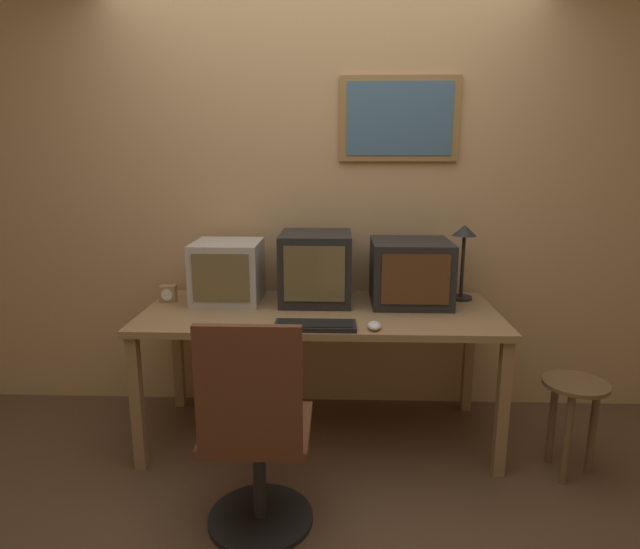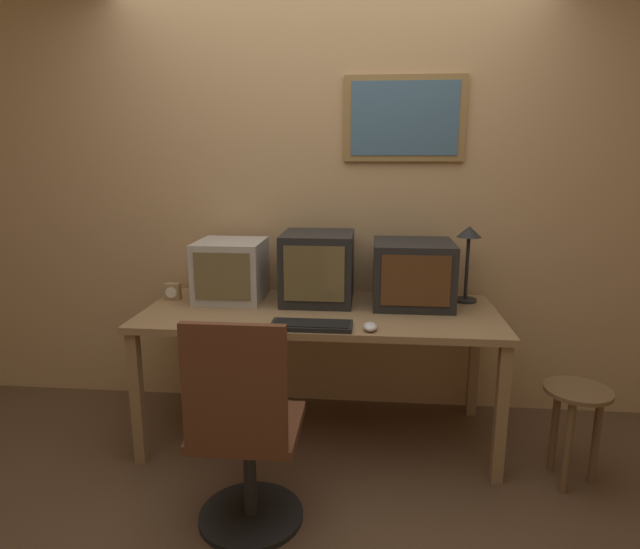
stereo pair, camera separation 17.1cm
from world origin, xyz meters
TOP-DOWN VIEW (x-y plane):
  - ground_plane at (0.00, 0.00)m, footprint 14.00×14.00m
  - wall_back at (0.00, 1.19)m, footprint 8.00×0.08m
  - desk at (0.00, 0.71)m, footprint 1.91×0.80m
  - monitor_left at (-0.53, 0.89)m, footprint 0.38×0.39m
  - monitor_center at (-0.03, 0.89)m, footprint 0.40×0.42m
  - monitor_right at (0.50, 0.87)m, footprint 0.44×0.43m
  - keyboard_main at (-0.01, 0.40)m, footprint 0.40×0.16m
  - mouse_near_keyboard at (0.27, 0.39)m, footprint 0.07×0.10m
  - desk_clock at (-0.87, 0.84)m, footprint 0.09×0.05m
  - desk_lamp at (0.81, 0.96)m, footprint 0.14×0.14m
  - office_chair at (-0.24, -0.10)m, footprint 0.46×0.46m
  - side_stool at (1.26, 0.39)m, footprint 0.31×0.31m

SIDE VIEW (x-z plane):
  - ground_plane at x=0.00m, z-range 0.00..0.00m
  - side_stool at x=1.26m, z-range 0.12..0.61m
  - office_chair at x=-0.24m, z-range -0.07..0.90m
  - desk at x=0.00m, z-range 0.30..1.06m
  - keyboard_main at x=-0.01m, z-range 0.75..0.78m
  - mouse_near_keyboard at x=0.27m, z-range 0.75..0.79m
  - desk_clock at x=-0.87m, z-range 0.75..0.85m
  - monitor_left at x=-0.53m, z-range 0.75..1.10m
  - monitor_right at x=0.50m, z-range 0.75..1.11m
  - monitor_center at x=-0.03m, z-range 0.75..1.15m
  - desk_lamp at x=0.81m, z-range 0.85..1.29m
  - wall_back at x=0.00m, z-range 0.00..2.60m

